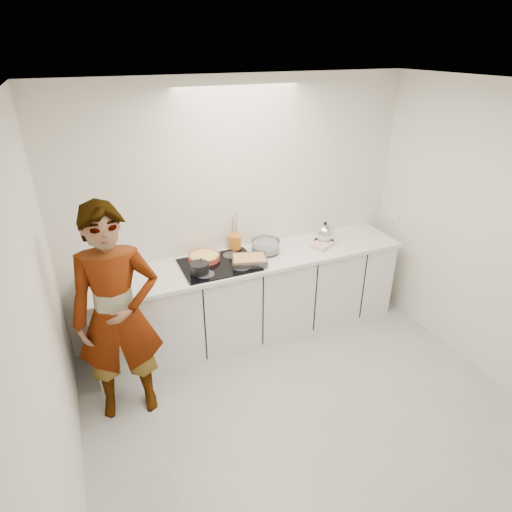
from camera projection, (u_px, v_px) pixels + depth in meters
name	position (u px, v px, depth m)	size (l,w,h in m)	color
floor	(310.00, 416.00, 3.63)	(3.60, 3.20, 0.00)	#A9A9A5
ceiling	(336.00, 89.00, 2.46)	(3.60, 3.20, 0.00)	white
wall_back	(239.00, 211.00, 4.36)	(3.60, 0.00, 2.60)	white
wall_left	(45.00, 348.00, 2.41)	(0.00, 3.20, 2.60)	white
wall_right	(499.00, 242.00, 3.70)	(0.02, 3.20, 2.60)	white
base_cabinets	(252.00, 298.00, 4.48)	(3.20, 0.58, 0.87)	white
countertop	(252.00, 260.00, 4.28)	(3.24, 0.64, 0.04)	white
hob	(219.00, 265.00, 4.13)	(0.72, 0.54, 0.01)	black
tart_dish	(204.00, 257.00, 4.20)	(0.31, 0.31, 0.05)	#AF402B
saucepan	(199.00, 268.00, 3.95)	(0.23, 0.23, 0.17)	black
baking_dish	(249.00, 260.00, 4.13)	(0.39, 0.33, 0.06)	silver
mixing_bowl	(266.00, 247.00, 4.36)	(0.32, 0.32, 0.13)	silver
tea_towel	(321.00, 245.00, 4.50)	(0.24, 0.17, 0.04)	white
kettle	(325.00, 234.00, 4.57)	(0.26, 0.26, 0.24)	black
utensil_crock	(235.00, 242.00, 4.42)	(0.13, 0.13, 0.16)	orange
cook	(118.00, 316.00, 3.33)	(0.68, 0.45, 1.86)	white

